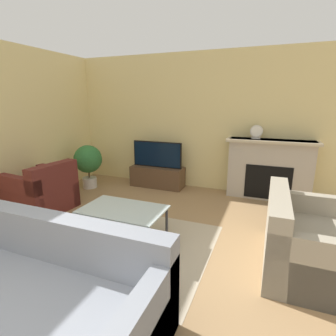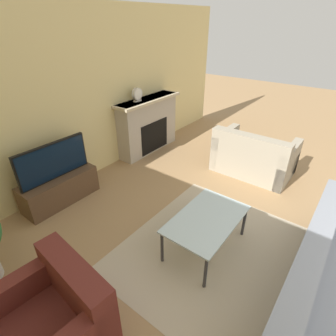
{
  "view_description": "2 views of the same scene",
  "coord_description": "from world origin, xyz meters",
  "views": [
    {
      "loc": [
        1.5,
        -0.17,
        1.78
      ],
      "look_at": [
        0.22,
        3.08,
        0.88
      ],
      "focal_mm": 28.0,
      "sensor_mm": 36.0,
      "label": 1
    },
    {
      "loc": [
        -2.28,
        1.43,
        2.46
      ],
      "look_at": [
        0.11,
        3.25,
        0.74
      ],
      "focal_mm": 28.0,
      "sensor_mm": 36.0,
      "label": 2
    }
  ],
  "objects": [
    {
      "name": "tv",
      "position": [
        -0.67,
        4.71,
        0.7
      ],
      "size": [
        1.06,
        0.06,
        0.53
      ],
      "color": "black",
      "rests_on": "tv_stand"
    },
    {
      "name": "potted_plant",
      "position": [
        -1.97,
        4.13,
        0.57
      ],
      "size": [
        0.57,
        0.57,
        0.9
      ],
      "color": "beige",
      "rests_on": "ground_plane"
    },
    {
      "name": "couch_sectional",
      "position": [
        -0.17,
        1.12,
        0.29
      ],
      "size": [
        2.22,
        0.86,
        0.82
      ],
      "color": "gray",
      "rests_on": "ground_plane"
    },
    {
      "name": "area_rug",
      "position": [
        -0.15,
        2.42,
        0.0
      ],
      "size": [
        2.24,
        1.84,
        0.0
      ],
      "color": "#B7A88E",
      "rests_on": "ground_plane"
    },
    {
      "name": "wall_back",
      "position": [
        0.0,
        5.03,
        1.35
      ],
      "size": [
        8.09,
        0.06,
        2.7
      ],
      "color": "beige",
      "rests_on": "ground_plane"
    },
    {
      "name": "mantel_clock",
      "position": [
        1.25,
        4.84,
        1.23
      ],
      "size": [
        0.22,
        0.07,
        0.25
      ],
      "color": "beige",
      "rests_on": "fireplace"
    },
    {
      "name": "coffee_table",
      "position": [
        -0.15,
        2.48,
        0.42
      ],
      "size": [
        1.04,
        0.64,
        0.46
      ],
      "color": "#333338",
      "rests_on": "ground_plane"
    },
    {
      "name": "armchair_by_window",
      "position": [
        -1.94,
        2.88,
        0.3
      ],
      "size": [
        0.95,
        0.93,
        0.82
      ],
      "rotation": [
        0.0,
        0.0,
        -1.66
      ],
      "color": "#5B231E",
      "rests_on": "ground_plane"
    },
    {
      "name": "couch_loveseat",
      "position": [
        1.95,
        2.73,
        0.29
      ],
      "size": [
        0.89,
        1.31,
        0.82
      ],
      "rotation": [
        0.0,
        0.0,
        1.57
      ],
      "color": "#9E937F",
      "rests_on": "ground_plane"
    },
    {
      "name": "fireplace",
      "position": [
        1.52,
        4.84,
        0.58
      ],
      "size": [
        1.56,
        0.39,
        1.1
      ],
      "color": "#B2A899",
      "rests_on": "ground_plane"
    },
    {
      "name": "tv_stand",
      "position": [
        -0.67,
        4.72,
        0.21
      ],
      "size": [
        1.12,
        0.41,
        0.43
      ],
      "color": "brown",
      "rests_on": "ground_plane"
    }
  ]
}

